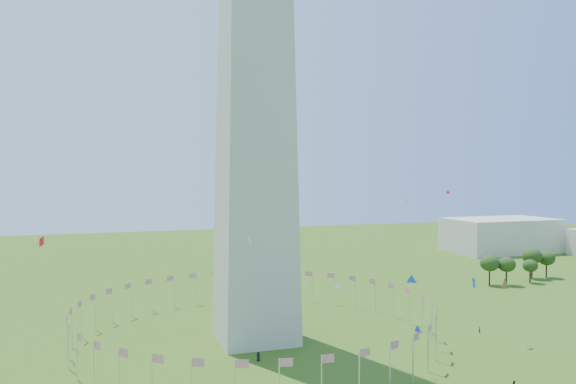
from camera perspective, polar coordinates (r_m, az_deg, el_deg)
name	(u,v)px	position (r m, az deg, el deg)	size (l,w,h in m)	color
flag_ring	(255,320)	(131.21, -3.32, -12.88)	(80.24, 80.24, 9.00)	silver
gov_building_east_a	(501,235)	(289.85, 20.79, -4.11)	(50.00, 30.00, 16.00)	beige
kites_aloft	(378,268)	(107.68, 9.17, -7.64)	(114.92, 66.04, 27.27)	white
tree_line_east	(543,267)	(219.19, 24.47, -6.92)	(53.48, 16.03, 10.74)	#2F4F1A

